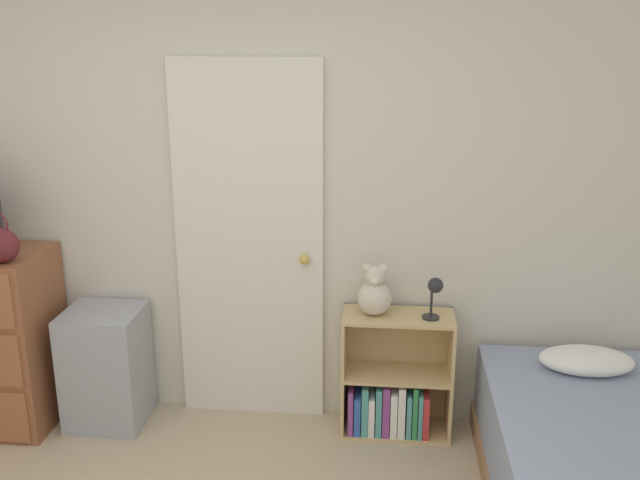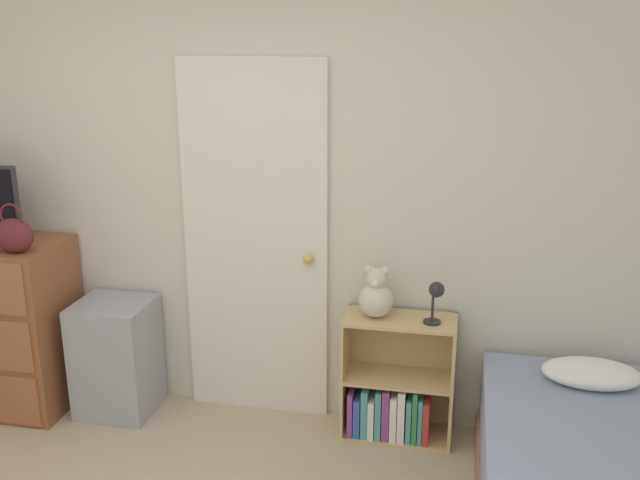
# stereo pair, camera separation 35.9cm
# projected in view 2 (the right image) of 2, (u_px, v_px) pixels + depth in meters

# --- Properties ---
(wall_back) EXTENTS (10.00, 0.06, 2.55)m
(wall_back) POSITION_uv_depth(u_px,v_px,m) (244.00, 193.00, 3.90)
(wall_back) COLOR beige
(wall_back) RESTS_ON ground_plane
(door_closed) EXTENTS (0.81, 0.09, 2.01)m
(door_closed) POSITION_uv_depth(u_px,v_px,m) (256.00, 244.00, 3.92)
(door_closed) COLOR silver
(door_closed) RESTS_ON ground_plane
(handbag) EXTENTS (0.22, 0.13, 0.27)m
(handbag) POSITION_uv_depth(u_px,v_px,m) (14.00, 235.00, 3.75)
(handbag) COLOR #591E23
(handbag) RESTS_ON dresser
(storage_bin) EXTENTS (0.41, 0.39, 0.67)m
(storage_bin) POSITION_uv_depth(u_px,v_px,m) (117.00, 357.00, 4.08)
(storage_bin) COLOR #999EA8
(storage_bin) RESTS_ON ground_plane
(bookshelf) EXTENTS (0.59, 0.28, 0.69)m
(bookshelf) POSITION_uv_depth(u_px,v_px,m) (393.00, 394.00, 3.85)
(bookshelf) COLOR tan
(bookshelf) RESTS_ON ground_plane
(teddy_bear) EXTENTS (0.18, 0.18, 0.28)m
(teddy_bear) POSITION_uv_depth(u_px,v_px,m) (376.00, 295.00, 3.71)
(teddy_bear) COLOR beige
(teddy_bear) RESTS_ON bookshelf
(desk_lamp) EXTENTS (0.10, 0.10, 0.23)m
(desk_lamp) POSITION_uv_depth(u_px,v_px,m) (436.00, 295.00, 3.61)
(desk_lamp) COLOR #262628
(desk_lamp) RESTS_ON bookshelf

